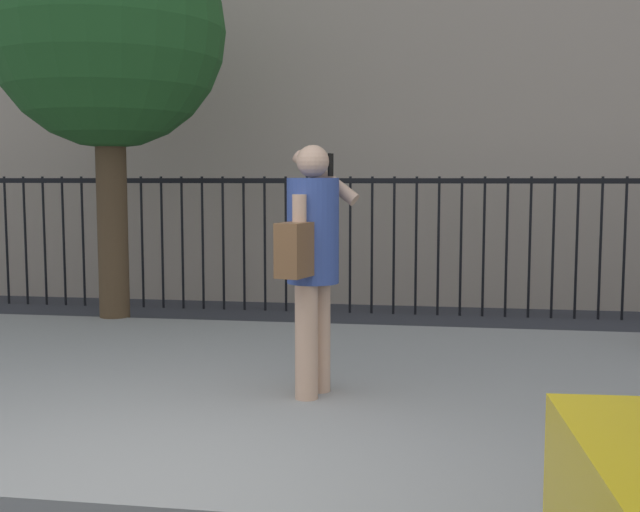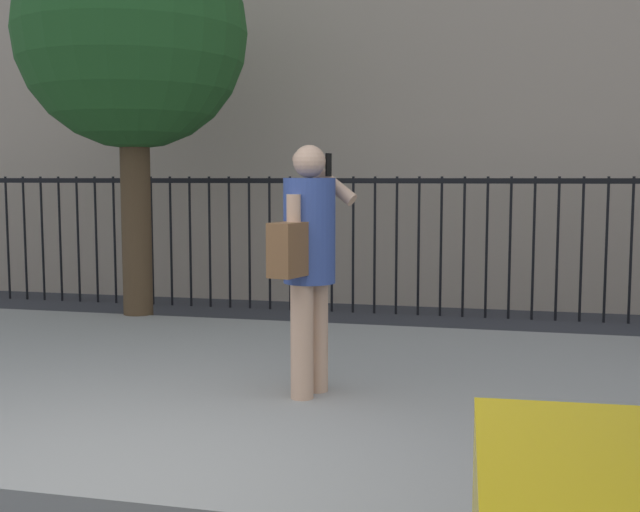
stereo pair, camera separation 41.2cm
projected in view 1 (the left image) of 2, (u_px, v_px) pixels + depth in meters
sidewalk at (237, 388)px, 5.62m from camera, size 28.00×4.40×0.15m
iron_fence at (318, 226)px, 9.16m from camera, size 12.03×0.04×1.60m
pedestrian_on_phone at (311, 252)px, 5.07m from camera, size 0.51×0.71×1.65m
street_tree_near at (107, 33)px, 7.82m from camera, size 2.36×2.36×4.24m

